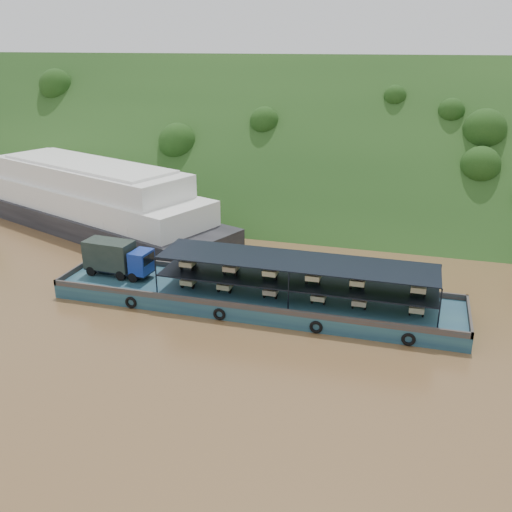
# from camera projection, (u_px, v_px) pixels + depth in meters

# --- Properties ---
(ground) EXTENTS (160.00, 160.00, 0.00)m
(ground) POSITION_uv_depth(u_px,v_px,m) (268.00, 304.00, 49.49)
(ground) COLOR brown
(ground) RESTS_ON ground
(hillside) EXTENTS (140.00, 39.60, 39.60)m
(hillside) POSITION_uv_depth(u_px,v_px,m) (333.00, 200.00, 81.82)
(hillside) COLOR #163412
(hillside) RESTS_ON ground
(cargo_barge) EXTENTS (35.00, 7.18, 4.54)m
(cargo_barge) POSITION_uv_depth(u_px,v_px,m) (245.00, 292.00, 49.20)
(cargo_barge) COLOR #142F49
(cargo_barge) RESTS_ON ground
(passenger_ferry) EXTENTS (40.54, 23.66, 8.03)m
(passenger_ferry) POSITION_uv_depth(u_px,v_px,m) (91.00, 200.00, 68.79)
(passenger_ferry) COLOR black
(passenger_ferry) RESTS_ON ground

